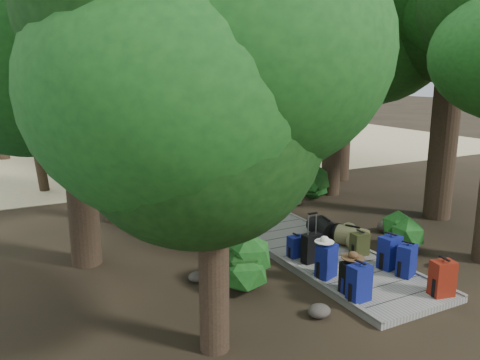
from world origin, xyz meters
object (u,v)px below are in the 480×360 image
backpack_right_b (407,259)px  backpack_right_c (390,250)px  backpack_left_b (350,276)px  kayak (88,162)px  backpack_left_a (359,281)px  lone_suitcase_on_sand (175,162)px  backpack_left_c (326,259)px  backpack_right_d (360,243)px  backpack_right_a (443,276)px  suitcase_on_boardwalk (311,248)px  duffel_right_khaki (352,237)px  duffel_right_black (326,228)px  sun_lounger (233,153)px  backpack_left_d (296,245)px

backpack_right_b → backpack_right_c: bearing=71.1°
backpack_left_b → kayak: (-1.93, 14.71, -0.25)m
backpack_left_a → lone_suitcase_on_sand: (1.20, 12.45, -0.12)m
backpack_left_c → backpack_right_c: bearing=-29.1°
backpack_right_d → backpack_right_b: bearing=-82.2°
backpack_right_a → suitcase_on_boardwalk: bearing=129.2°
backpack_left_a → backpack_left_c: backpack_left_c is taller
duffel_right_khaki → suitcase_on_boardwalk: bearing=166.6°
backpack_left_c → duffel_right_black: (1.37, 1.78, -0.14)m
backpack_right_d → duffel_right_khaki: bearing=71.0°
backpack_left_a → backpack_right_d: bearing=45.0°
backpack_left_a → sun_lounger: (4.30, 13.32, -0.15)m
backpack_left_b → backpack_left_d: (0.08, 1.81, -0.06)m
backpack_right_c → suitcase_on_boardwalk: bearing=132.4°
sun_lounger → backpack_right_a: bearing=-88.5°
backpack_left_a → backpack_right_a: 1.50m
backpack_left_a → sun_lounger: size_ratio=0.38×
sun_lounger → lone_suitcase_on_sand: bearing=-151.0°
backpack_left_c → backpack_left_b: bearing=-111.5°
backpack_right_c → sun_lounger: backpack_right_c is taller
backpack_right_a → kayak: backpack_right_a is taller
backpack_left_c → backpack_right_d: bearing=3.4°
backpack_right_a → backpack_right_b: 0.88m
duffel_right_black → sun_lounger: bearing=88.1°
kayak → backpack_left_d: bearing=-70.8°
backpack_left_a → duffel_right_black: 3.15m
backpack_left_c → sun_lounger: 13.02m
backpack_left_b → lone_suitcase_on_sand: backpack_left_b is taller
kayak → backpack_right_c: bearing=-66.5°
backpack_right_d → sun_lounger: 12.10m
backpack_right_c → backpack_right_b: bearing=-97.1°
backpack_right_d → kayak: bearing=107.6°
backpack_right_a → backpack_right_c: 1.30m
backpack_left_d → duffel_right_khaki: 1.45m
duffel_right_khaki → duffel_right_black: duffel_right_khaki is taller
backpack_left_a → lone_suitcase_on_sand: size_ratio=1.05×
backpack_right_a → backpack_right_c: backpack_right_c is taller
backpack_right_c → duffel_right_khaki: (0.13, 1.26, -0.14)m
suitcase_on_boardwalk → lone_suitcase_on_sand: 10.77m
backpack_left_d → duffel_right_black: bearing=25.3°
backpack_right_d → lone_suitcase_on_sand: (-0.21, 10.88, -0.03)m
duffel_right_khaki → backpack_right_c: bearing=-122.6°
backpack_right_d → suitcase_on_boardwalk: 1.15m
backpack_left_b → kayak: size_ratio=0.19×
backpack_left_a → backpack_left_c: 1.02m
backpack_right_c → kayak: size_ratio=0.22×
backpack_left_d → kayak: backpack_left_d is taller
suitcase_on_boardwalk → kayak: 13.45m
backpack_left_b → backpack_right_c: (1.40, 0.48, 0.05)m
backpack_right_a → backpack_right_b: bearing=97.0°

